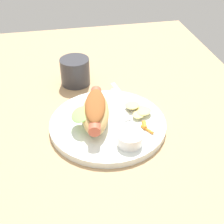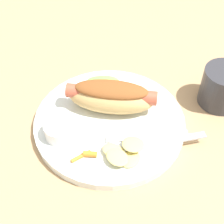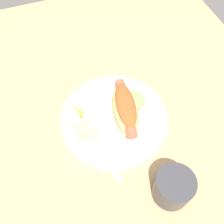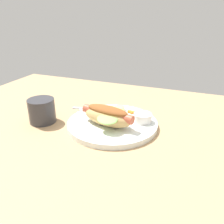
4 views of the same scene
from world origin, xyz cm
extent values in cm
cube|color=tan|center=(0.00, 0.00, -0.90)|extent=(120.00, 90.00, 1.80)
cylinder|color=white|center=(-3.65, -2.76, 0.80)|extent=(27.32, 27.32, 1.60)
ellipsoid|color=tan|center=(-3.19, -0.21, 4.27)|extent=(16.36, 8.88, 5.33)
cylinder|color=#C1563D|center=(-3.19, -0.21, 5.20)|extent=(16.52, 5.50, 2.61)
ellipsoid|color=brown|center=(-3.19, -0.21, 6.37)|extent=(13.80, 6.94, 2.09)
ellipsoid|color=#7FC65B|center=(-4.58, 3.55, 5.33)|extent=(6.22, 4.71, 1.79)
cylinder|color=white|center=(-12.23, -5.91, 2.93)|extent=(5.43, 5.43, 2.65)
cube|color=silver|center=(2.97, -8.87, 1.80)|extent=(13.49, 3.45, 0.40)
cube|color=silver|center=(11.27, -7.91, 1.80)|extent=(3.20, 0.83, 0.40)
cube|color=silver|center=(11.20, -7.47, 1.80)|extent=(3.20, 0.83, 0.40)
cube|color=silver|center=(11.12, -7.03, 1.80)|extent=(3.20, 0.83, 0.40)
cube|color=silver|center=(2.67, -7.10, 1.78)|extent=(14.33, 2.12, 0.36)
ellipsoid|color=#DECC73|center=(-0.64, -11.79, 1.85)|extent=(4.78, 4.73, 0.50)
ellipsoid|color=#DECC73|center=(-3.27, -10.40, 2.36)|extent=(4.92, 4.69, 0.72)
ellipsoid|color=#DECC73|center=(-2.75, -11.84, 2.66)|extent=(5.01, 5.08, 0.63)
ellipsoid|color=#DECC73|center=(-0.12, -9.54, 2.87)|extent=(4.49, 4.35, 0.76)
cylinder|color=orange|center=(-8.64, -10.87, 1.91)|extent=(3.38, 2.36, 0.62)
cylinder|color=orange|center=(-7.17, -10.62, 2.08)|extent=(2.39, 1.26, 0.96)
cylinder|color=#333338|center=(18.02, 2.48, 3.78)|extent=(8.23, 8.23, 7.56)
camera|label=1|loc=(-61.11, 7.84, 47.29)|focal=50.68mm
camera|label=2|loc=(-4.96, -41.81, 45.96)|focal=52.37mm
camera|label=3|loc=(28.74, -15.01, 58.46)|focal=41.88mm
camera|label=4|loc=(-26.62, 55.96, 32.79)|focal=37.04mm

